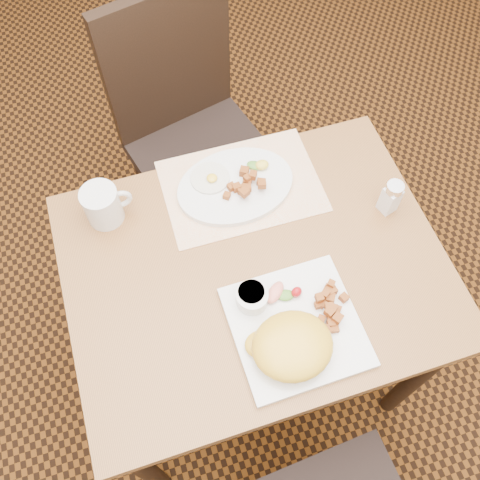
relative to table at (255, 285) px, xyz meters
name	(u,v)px	position (x,y,z in m)	size (l,w,h in m)	color
ground	(250,358)	(0.00, 0.00, -0.64)	(8.00, 8.00, 0.00)	black
table	(255,285)	(0.00, 0.00, 0.00)	(0.90, 0.70, 0.75)	#915C2D
chair_far	(191,126)	(0.00, 0.65, -0.10)	(0.51, 0.52, 0.97)	black
placemat	(241,186)	(0.04, 0.23, 0.11)	(0.40, 0.28, 0.00)	white
plate_square	(296,327)	(0.04, -0.17, 0.12)	(0.28, 0.28, 0.02)	silver
plate_oval	(235,186)	(0.02, 0.23, 0.12)	(0.30, 0.23, 0.02)	silver
hollandaise_mound	(292,346)	(0.00, -0.22, 0.16)	(0.18, 0.16, 0.06)	yellow
ramekin	(252,297)	(-0.04, -0.09, 0.15)	(0.07, 0.07, 0.04)	silver
garnish_sq	(282,293)	(0.03, -0.09, 0.14)	(0.09, 0.06, 0.03)	#387223
fried_egg	(210,178)	(-0.04, 0.26, 0.13)	(0.10, 0.10, 0.02)	white
garnish_ov	(259,165)	(0.10, 0.26, 0.14)	(0.06, 0.05, 0.02)	#387223
salt_shaker	(391,197)	(0.37, 0.05, 0.16)	(0.05, 0.05, 0.10)	white
coffee_mug	(103,205)	(-0.31, 0.25, 0.16)	(0.12, 0.09, 0.10)	silver
home_fries_sq	(330,308)	(0.12, -0.16, 0.14)	(0.09, 0.12, 0.03)	#A1501A
home_fries_ov	(245,184)	(0.04, 0.21, 0.14)	(0.12, 0.10, 0.03)	#A1501A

